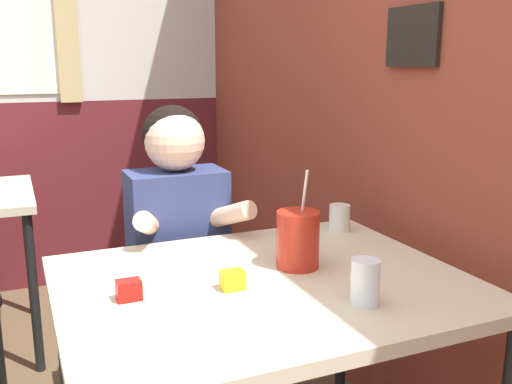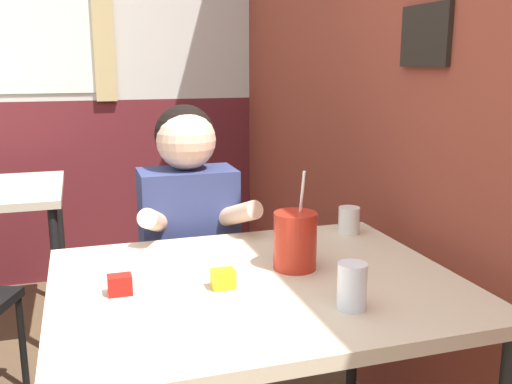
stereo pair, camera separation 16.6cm
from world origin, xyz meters
name	(u,v)px [view 2 (the right image)]	position (x,y,z in m)	size (l,w,h in m)	color
brick_wall_right	(341,55)	(1.19, 1.26, 1.35)	(0.08, 4.53, 2.70)	brown
back_wall	(53,56)	(-0.01, 2.56, 1.36)	(5.32, 0.09, 2.70)	silver
main_table	(257,302)	(0.53, 0.36, 0.69)	(1.08, 0.86, 0.75)	beige
person_seated	(189,256)	(0.46, 0.95, 0.63)	(0.42, 0.41, 1.18)	navy
cocktail_pitcher	(295,241)	(0.66, 0.41, 0.83)	(0.12, 0.12, 0.28)	#B22819
glass_near_pitcher	(352,286)	(0.69, 0.12, 0.81)	(0.07, 0.07, 0.11)	silver
glass_center	(349,220)	(0.96, 0.68, 0.80)	(0.07, 0.07, 0.09)	silver
condiment_ketchup	(120,285)	(0.18, 0.37, 0.78)	(0.06, 0.04, 0.05)	#B7140F
condiment_mustard	(223,279)	(0.43, 0.33, 0.78)	(0.06, 0.04, 0.05)	yellow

